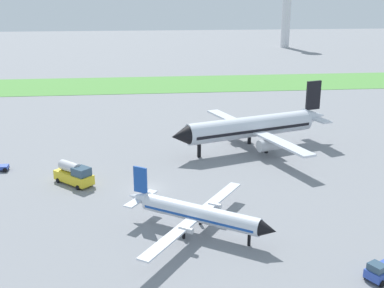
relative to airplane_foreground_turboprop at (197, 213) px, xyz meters
name	(u,v)px	position (x,y,z in m)	size (l,w,h in m)	color
ground_plane	(147,188)	(-5.62, 14.14, -2.50)	(600.00, 600.00, 0.00)	gray
grass_taxiway_strip	(141,85)	(-5.62, 96.63, -2.46)	(360.00, 28.00, 0.08)	#549342
airplane_foreground_turboprop	(197,213)	(0.00, 0.00, 0.00)	(17.18, 19.51, 6.83)	silver
airplane_midfield_jet	(253,127)	(13.84, 30.63, 1.63)	(31.15, 31.43, 11.46)	silver
baggage_cart_near_gate	(0,167)	(-28.54, 23.95, -1.93)	(2.41, 1.76, 0.90)	#334FB2
fuel_truck_midfield	(74,174)	(-16.18, 17.03, -0.92)	(6.34, 6.25, 3.29)	yellow
pushback_tug_by_runway	(381,271)	(16.92, -11.75, -1.58)	(4.02, 3.34, 1.95)	#334FB2
control_tower	(287,6)	(68.42, 193.87, 17.92)	(8.00, 8.00, 34.41)	silver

